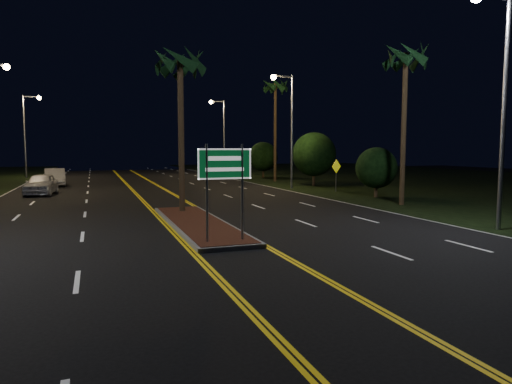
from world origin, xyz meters
name	(u,v)px	position (x,y,z in m)	size (l,w,h in m)	color
ground	(253,265)	(0.00, 0.00, 0.00)	(120.00, 120.00, 0.00)	black
grass_right	(452,181)	(30.00, 25.00, 0.00)	(40.00, 110.00, 0.01)	black
median_island	(198,223)	(0.00, 7.00, 0.08)	(2.25, 10.25, 0.17)	gray
highway_sign	(225,173)	(0.00, 2.80, 2.40)	(1.80, 0.08, 3.20)	gray
streetlight_left_far	(28,126)	(-10.61, 44.00, 5.66)	(1.91, 0.44, 9.00)	gray
streetlight_right_near	(498,84)	(10.61, 2.00, 5.66)	(1.91, 0.44, 9.00)	gray
streetlight_right_mid	(288,118)	(10.61, 22.00, 5.66)	(1.91, 0.44, 9.00)	gray
streetlight_right_far	(221,128)	(10.61, 42.00, 5.66)	(1.91, 0.44, 9.00)	gray
palm_median	(180,63)	(0.00, 10.50, 7.28)	(2.40, 2.40, 8.30)	#382819
palm_right_near	(406,58)	(12.50, 10.00, 8.21)	(2.40, 2.40, 9.30)	#382819
palm_right_far	(275,87)	(12.80, 30.00, 9.14)	(2.40, 2.40, 10.30)	#382819
shrub_near	(376,168)	(13.50, 14.00, 1.95)	(2.70, 2.70, 3.30)	#382819
shrub_mid	(314,154)	(14.00, 24.00, 2.73)	(3.78, 3.78, 4.62)	#382819
shrub_far	(263,157)	(13.80, 36.00, 2.34)	(3.24, 3.24, 3.96)	#382819
car_near	(41,182)	(-7.51, 23.36, 0.87)	(2.25, 5.24, 1.75)	silver
car_far	(55,176)	(-7.19, 31.34, 0.88)	(2.27, 5.29, 1.76)	#B5B6C0
warning_sign	(336,171)	(13.00, 18.37, 1.55)	(0.94, 0.40, 2.39)	gray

